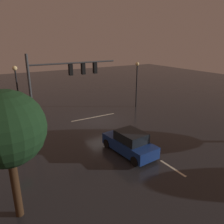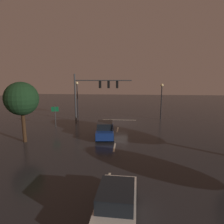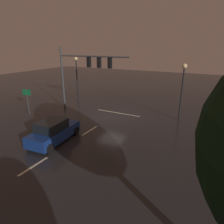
# 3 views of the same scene
# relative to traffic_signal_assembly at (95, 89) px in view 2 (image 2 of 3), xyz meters

# --- Properties ---
(ground_plane) EXTENTS (80.00, 80.00, 0.00)m
(ground_plane) POSITION_rel_traffic_signal_assembly_xyz_m (-3.39, 0.18, -4.72)
(ground_plane) COLOR #232326
(traffic_signal_assembly) EXTENTS (8.10, 0.47, 6.79)m
(traffic_signal_assembly) POSITION_rel_traffic_signal_assembly_xyz_m (0.00, 0.00, 0.00)
(traffic_signal_assembly) COLOR #383A3D
(traffic_signal_assembly) RESTS_ON ground_plane
(lane_dash_far) EXTENTS (0.16, 2.20, 0.01)m
(lane_dash_far) POSITION_rel_traffic_signal_assembly_xyz_m (-3.39, 4.18, -4.71)
(lane_dash_far) COLOR beige
(lane_dash_far) RESTS_ON ground_plane
(lane_dash_mid) EXTENTS (0.16, 2.20, 0.01)m
(lane_dash_mid) POSITION_rel_traffic_signal_assembly_xyz_m (-3.39, 10.18, -4.71)
(lane_dash_mid) COLOR beige
(lane_dash_mid) RESTS_ON ground_plane
(lane_dash_near) EXTENTS (0.16, 2.20, 0.01)m
(lane_dash_near) POSITION_rel_traffic_signal_assembly_xyz_m (-3.39, 16.18, -4.71)
(lane_dash_near) COLOR beige
(lane_dash_near) RESTS_ON ground_plane
(stop_bar) EXTENTS (5.00, 0.16, 0.01)m
(stop_bar) POSITION_rel_traffic_signal_assembly_xyz_m (-3.39, -1.18, -4.71)
(stop_bar) COLOR beige
(stop_bar) RESTS_ON ground_plane
(car_approaching) EXTENTS (2.23, 4.49, 1.70)m
(car_approaching) POSITION_rel_traffic_signal_assembly_xyz_m (-2.17, 7.11, -3.92)
(car_approaching) COLOR navy
(car_approaching) RESTS_ON ground_plane
(car_distant) EXTENTS (2.09, 4.44, 1.70)m
(car_distant) POSITION_rel_traffic_signal_assembly_xyz_m (-4.09, 19.46, -3.92)
(car_distant) COLOR silver
(car_distant) RESTS_ON ground_plane
(street_lamp_left_kerb) EXTENTS (0.44, 0.44, 5.37)m
(street_lamp_left_kerb) POSITION_rel_traffic_signal_assembly_xyz_m (-9.58, -2.04, -0.99)
(street_lamp_left_kerb) COLOR black
(street_lamp_left_kerb) RESTS_ON ground_plane
(street_lamp_right_kerb) EXTENTS (0.44, 0.44, 5.58)m
(street_lamp_right_kerb) POSITION_rel_traffic_signal_assembly_xyz_m (3.44, -3.23, -0.86)
(street_lamp_right_kerb) COLOR black
(street_lamp_right_kerb) RESTS_ON ground_plane
(route_sign) EXTENTS (0.89, 0.24, 2.72)m
(route_sign) POSITION_rel_traffic_signal_assembly_xyz_m (4.62, 3.62, -2.76)
(route_sign) COLOR #383A3D
(route_sign) RESTS_ON ground_plane
(tree_right_near) EXTENTS (3.26, 3.26, 6.01)m
(tree_right_near) POSITION_rel_traffic_signal_assembly_xyz_m (5.71, 9.36, -0.37)
(tree_right_near) COLOR #382314
(tree_right_near) RESTS_ON ground_plane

